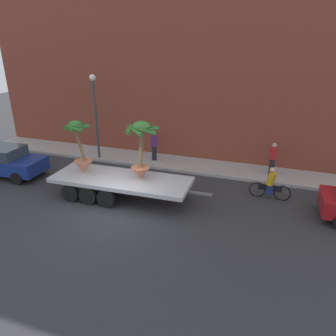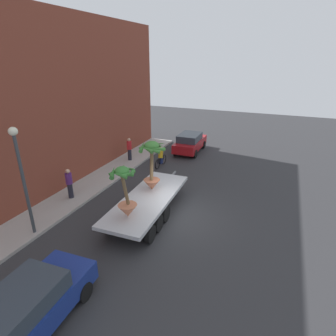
% 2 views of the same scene
% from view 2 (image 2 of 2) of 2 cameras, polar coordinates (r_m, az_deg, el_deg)
% --- Properties ---
extents(ground_plane, '(60.00, 60.00, 0.00)m').
position_cam_2_polar(ground_plane, '(14.21, 1.59, -9.81)').
color(ground_plane, '#2D2D30').
extents(sidewalk, '(24.00, 2.20, 0.15)m').
position_cam_2_polar(sidewalk, '(17.05, -17.97, -4.95)').
color(sidewalk, '#A39E99').
rests_on(sidewalk, ground).
extents(building_facade, '(24.00, 1.20, 9.92)m').
position_cam_2_polar(building_facade, '(16.74, -24.51, 11.39)').
color(building_facade, brown).
rests_on(building_facade, ground).
extents(flatbed_trailer, '(7.32, 2.42, 0.98)m').
position_cam_2_polar(flatbed_trailer, '(13.75, -4.65, -7.36)').
color(flatbed_trailer, '#B7BABF').
rests_on(flatbed_trailer, ground).
extents(potted_palm_rear, '(1.50, 1.48, 2.62)m').
position_cam_2_polar(potted_palm_rear, '(14.11, -3.39, 0.98)').
color(potted_palm_rear, '#B26647').
rests_on(potted_palm_rear, flatbed_trailer).
extents(potted_palm_middle, '(1.20, 1.20, 2.43)m').
position_cam_2_polar(potted_palm_middle, '(11.82, -8.75, -5.42)').
color(potted_palm_middle, '#C17251').
rests_on(potted_palm_middle, flatbed_trailer).
extents(cyclist, '(1.84, 0.35, 1.54)m').
position_cam_2_polar(cyclist, '(20.10, -1.51, 2.16)').
color(cyclist, black).
rests_on(cyclist, ground).
extents(parked_car, '(4.17, 1.94, 1.58)m').
position_cam_2_polar(parked_car, '(23.28, 4.56, 5.31)').
color(parked_car, maroon).
rests_on(parked_car, ground).
extents(trailing_car, '(4.28, 2.01, 1.58)m').
position_cam_2_polar(trailing_car, '(9.71, -26.85, -24.32)').
color(trailing_car, navy).
rests_on(trailing_car, ground).
extents(pedestrian_near_gate, '(0.36, 0.36, 1.71)m').
position_cam_2_polar(pedestrian_near_gate, '(16.14, -19.70, -2.92)').
color(pedestrian_near_gate, black).
rests_on(pedestrian_near_gate, sidewalk).
extents(pedestrian_far_left, '(0.36, 0.36, 1.71)m').
position_cam_2_polar(pedestrian_far_left, '(21.07, -7.98, 3.98)').
color(pedestrian_far_left, black).
rests_on(pedestrian_far_left, sidewalk).
extents(street_lamp, '(0.36, 0.36, 4.83)m').
position_cam_2_polar(street_lamp, '(12.81, -28.08, -0.13)').
color(street_lamp, '#383D42').
rests_on(street_lamp, sidewalk).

